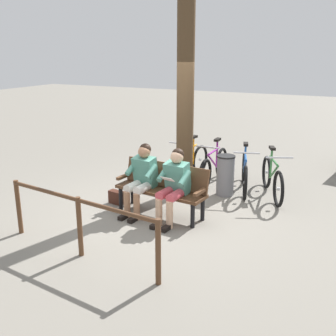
{
  "coord_description": "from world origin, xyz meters",
  "views": [
    {
      "loc": [
        -2.94,
        5.86,
        2.72
      ],
      "look_at": [
        -0.05,
        -0.12,
        0.75
      ],
      "focal_mm": 42.91,
      "sensor_mm": 36.0,
      "label": 1
    }
  ],
  "objects_px": {
    "person_companion": "(142,176)",
    "litter_bin": "(225,175)",
    "bicycle_red": "(272,178)",
    "handbag": "(117,197)",
    "bicycle_purple": "(214,167)",
    "bench": "(163,185)",
    "person_reading": "(174,182)",
    "bicycle_blue": "(245,173)",
    "tree_trunk": "(185,89)",
    "bicycle_green": "(189,164)"
  },
  "relations": [
    {
      "from": "tree_trunk",
      "to": "bicycle_green",
      "type": "height_order",
      "value": "tree_trunk"
    },
    {
      "from": "handbag",
      "to": "bicycle_blue",
      "type": "xyz_separation_m",
      "value": [
        -1.9,
        -1.71,
        0.24
      ]
    },
    {
      "from": "bench",
      "to": "litter_bin",
      "type": "distance_m",
      "value": 1.5
    },
    {
      "from": "tree_trunk",
      "to": "bicycle_green",
      "type": "bearing_deg",
      "value": -73.71
    },
    {
      "from": "bicycle_purple",
      "to": "bicycle_green",
      "type": "distance_m",
      "value": 0.57
    },
    {
      "from": "bench",
      "to": "person_companion",
      "type": "xyz_separation_m",
      "value": [
        0.33,
        0.13,
        0.16
      ]
    },
    {
      "from": "bicycle_blue",
      "to": "litter_bin",
      "type": "bearing_deg",
      "value": -50.8
    },
    {
      "from": "tree_trunk",
      "to": "bicycle_red",
      "type": "relative_size",
      "value": 2.58
    },
    {
      "from": "person_reading",
      "to": "bicycle_purple",
      "type": "relative_size",
      "value": 0.71
    },
    {
      "from": "person_companion",
      "to": "handbag",
      "type": "distance_m",
      "value": 0.84
    },
    {
      "from": "handbag",
      "to": "tree_trunk",
      "type": "bearing_deg",
      "value": -127.17
    },
    {
      "from": "tree_trunk",
      "to": "litter_bin",
      "type": "xyz_separation_m",
      "value": [
        -0.78,
        -0.18,
        -1.62
      ]
    },
    {
      "from": "bench",
      "to": "person_companion",
      "type": "height_order",
      "value": "person_companion"
    },
    {
      "from": "tree_trunk",
      "to": "bicycle_blue",
      "type": "bearing_deg",
      "value": -150.91
    },
    {
      "from": "bench",
      "to": "tree_trunk",
      "type": "bearing_deg",
      "value": -78.6
    },
    {
      "from": "handbag",
      "to": "bicycle_blue",
      "type": "height_order",
      "value": "bicycle_blue"
    },
    {
      "from": "handbag",
      "to": "bicycle_purple",
      "type": "distance_m",
      "value": 2.22
    },
    {
      "from": "bicycle_red",
      "to": "bicycle_purple",
      "type": "relative_size",
      "value": 0.93
    },
    {
      "from": "bench",
      "to": "bicycle_purple",
      "type": "xyz_separation_m",
      "value": [
        -0.25,
        -1.87,
        -0.15
      ]
    },
    {
      "from": "person_companion",
      "to": "bicycle_purple",
      "type": "xyz_separation_m",
      "value": [
        -0.58,
        -2.0,
        -0.3
      ]
    },
    {
      "from": "person_reading",
      "to": "litter_bin",
      "type": "bearing_deg",
      "value": -97.34
    },
    {
      "from": "bicycle_red",
      "to": "bicycle_purple",
      "type": "height_order",
      "value": "same"
    },
    {
      "from": "tree_trunk",
      "to": "bicycle_purple",
      "type": "height_order",
      "value": "tree_trunk"
    },
    {
      "from": "tree_trunk",
      "to": "bicycle_red",
      "type": "distance_m",
      "value": 2.36
    },
    {
      "from": "bicycle_red",
      "to": "bicycle_green",
      "type": "height_order",
      "value": "same"
    },
    {
      "from": "person_reading",
      "to": "tree_trunk",
      "type": "xyz_separation_m",
      "value": [
        0.4,
        -1.35,
        1.35
      ]
    },
    {
      "from": "bicycle_red",
      "to": "bicycle_blue",
      "type": "distance_m",
      "value": 0.57
    },
    {
      "from": "litter_bin",
      "to": "bicycle_blue",
      "type": "xyz_separation_m",
      "value": [
        -0.27,
        -0.4,
        -0.04
      ]
    },
    {
      "from": "tree_trunk",
      "to": "litter_bin",
      "type": "height_order",
      "value": "tree_trunk"
    },
    {
      "from": "bicycle_green",
      "to": "person_companion",
      "type": "bearing_deg",
      "value": 6.25
    },
    {
      "from": "person_companion",
      "to": "litter_bin",
      "type": "xyz_separation_m",
      "value": [
        -1.01,
        -1.46,
        -0.27
      ]
    },
    {
      "from": "person_companion",
      "to": "bench",
      "type": "bearing_deg",
      "value": -152.72
    },
    {
      "from": "bench",
      "to": "person_reading",
      "type": "relative_size",
      "value": 1.37
    },
    {
      "from": "bench",
      "to": "person_reading",
      "type": "xyz_separation_m",
      "value": [
        -0.3,
        0.2,
        0.16
      ]
    },
    {
      "from": "bicycle_red",
      "to": "bicycle_purple",
      "type": "bearing_deg",
      "value": -124.41
    },
    {
      "from": "bench",
      "to": "bicycle_blue",
      "type": "distance_m",
      "value": 1.98
    },
    {
      "from": "bicycle_purple",
      "to": "bicycle_blue",
      "type": "bearing_deg",
      "value": 79.06
    },
    {
      "from": "handbag",
      "to": "bench",
      "type": "bearing_deg",
      "value": 178.49
    },
    {
      "from": "bicycle_purple",
      "to": "person_companion",
      "type": "bearing_deg",
      "value": -16.29
    },
    {
      "from": "bicycle_blue",
      "to": "bicycle_green",
      "type": "height_order",
      "value": "same"
    },
    {
      "from": "bench",
      "to": "bicycle_blue",
      "type": "height_order",
      "value": "bicycle_blue"
    },
    {
      "from": "handbag",
      "to": "bicycle_red",
      "type": "relative_size",
      "value": 0.19
    },
    {
      "from": "tree_trunk",
      "to": "litter_bin",
      "type": "relative_size",
      "value": 5.11
    },
    {
      "from": "handbag",
      "to": "bicycle_red",
      "type": "height_order",
      "value": "bicycle_red"
    },
    {
      "from": "bicycle_blue",
      "to": "bicycle_red",
      "type": "bearing_deg",
      "value": 63.57
    },
    {
      "from": "bench",
      "to": "tree_trunk",
      "type": "distance_m",
      "value": 1.9
    },
    {
      "from": "person_reading",
      "to": "bicycle_green",
      "type": "distance_m",
      "value": 2.21
    },
    {
      "from": "person_companion",
      "to": "bicycle_red",
      "type": "distance_m",
      "value": 2.57
    },
    {
      "from": "tree_trunk",
      "to": "bicycle_blue",
      "type": "distance_m",
      "value": 2.04
    },
    {
      "from": "person_reading",
      "to": "handbag",
      "type": "height_order",
      "value": "person_reading"
    }
  ]
}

